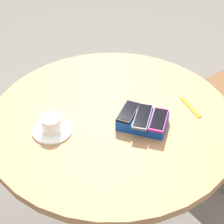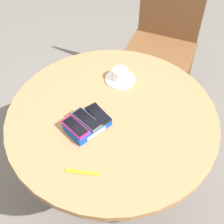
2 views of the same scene
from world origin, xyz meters
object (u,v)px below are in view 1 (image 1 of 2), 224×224
object	(u,v)px
phone_magenta	(159,120)
lanyard_strap	(191,107)
saucer	(52,130)
round_table	(112,138)
phone_box	(143,121)
phone_gray	(143,116)
phone_black	(128,112)
coffee_cup	(51,123)

from	to	relation	value
phone_magenta	lanyard_strap	xyz separation A→B (m)	(-0.10, -0.16, -0.04)
saucer	round_table	bearing A→B (deg)	-141.87
phone_box	saucer	xyz separation A→B (m)	(0.30, 0.12, -0.02)
phone_box	phone_magenta	bearing A→B (deg)	174.94
round_table	phone_magenta	distance (m)	0.24
phone_box	saucer	world-z (taller)	phone_box
phone_gray	phone_black	world-z (taller)	phone_black
coffee_cup	phone_black	bearing A→B (deg)	-152.94
phone_magenta	lanyard_strap	world-z (taller)	phone_magenta
phone_black	lanyard_strap	distance (m)	0.26
phone_magenta	coffee_cup	bearing A→B (deg)	17.90
phone_box	coffee_cup	xyz separation A→B (m)	(0.30, 0.12, 0.02)
phone_magenta	saucer	size ratio (longest dim) A/B	0.87
saucer	lanyard_strap	size ratio (longest dim) A/B	1.09
phone_box	phone_magenta	distance (m)	0.06
phone_box	phone_gray	size ratio (longest dim) A/B	1.21
round_table	coffee_cup	bearing A→B (deg)	37.54
phone_box	coffee_cup	size ratio (longest dim) A/B	1.76
coffee_cup	phone_gray	bearing A→B (deg)	-158.85
phone_box	lanyard_strap	world-z (taller)	phone_box
round_table	phone_box	distance (m)	0.18
phone_magenta	lanyard_strap	bearing A→B (deg)	-121.30
phone_gray	lanyard_strap	xyz separation A→B (m)	(-0.16, -0.16, -0.05)
phone_box	phone_magenta	size ratio (longest dim) A/B	1.38
phone_black	phone_gray	bearing A→B (deg)	170.39
saucer	phone_magenta	bearing A→B (deg)	-161.72
coffee_cup	saucer	bearing A→B (deg)	106.93
phone_magenta	phone_black	distance (m)	0.11
phone_magenta	round_table	bearing A→B (deg)	-7.25
phone_gray	phone_black	xyz separation A→B (m)	(0.06, -0.01, 0.00)
phone_magenta	coffee_cup	distance (m)	0.38
phone_magenta	phone_black	size ratio (longest dim) A/B	1.01
round_table	phone_magenta	xyz separation A→B (m)	(-0.18, 0.02, 0.16)
phone_box	phone_black	size ratio (longest dim) A/B	1.39
phone_gray	coffee_cup	bearing A→B (deg)	21.15
phone_black	lanyard_strap	xyz separation A→B (m)	(-0.21, -0.15, -0.05)
round_table	phone_gray	distance (m)	0.20
phone_box	coffee_cup	distance (m)	0.33
phone_box	saucer	bearing A→B (deg)	22.34
coffee_cup	lanyard_strap	xyz separation A→B (m)	(-0.46, -0.28, -0.04)
phone_magenta	saucer	bearing A→B (deg)	18.28
lanyard_strap	phone_magenta	bearing A→B (deg)	58.70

